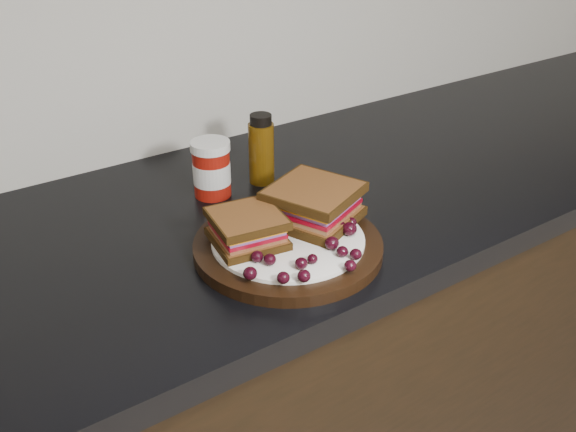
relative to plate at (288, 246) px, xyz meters
name	(u,v)px	position (x,y,z in m)	size (l,w,h in m)	color
base_cabinets	(287,400)	(0.09, 0.14, -0.48)	(3.96, 0.58, 0.86)	black
countertop	(286,210)	(0.09, 0.14, -0.03)	(3.98, 0.60, 0.04)	black
plate	(288,246)	(0.00, 0.00, 0.00)	(0.28, 0.28, 0.02)	black
sandwich_left	(247,228)	(-0.06, 0.02, 0.04)	(0.10, 0.10, 0.05)	brown
sandwich_right	(314,204)	(0.06, 0.02, 0.04)	(0.12, 0.12, 0.06)	brown
grape_0	(250,273)	(-0.10, -0.06, 0.02)	(0.02, 0.02, 0.02)	black
grape_1	(270,260)	(-0.06, -0.05, 0.02)	(0.02, 0.02, 0.02)	black
grape_2	(283,278)	(-0.07, -0.09, 0.02)	(0.02, 0.02, 0.02)	black
grape_3	(304,276)	(-0.05, -0.10, 0.02)	(0.02, 0.02, 0.02)	black
grape_4	(301,263)	(-0.03, -0.08, 0.02)	(0.02, 0.02, 0.02)	black
grape_5	(312,259)	(-0.01, -0.08, 0.02)	(0.01, 0.01, 0.01)	black
grape_6	(350,266)	(0.02, -0.12, 0.02)	(0.02, 0.02, 0.02)	black
grape_7	(356,254)	(0.04, -0.10, 0.02)	(0.02, 0.02, 0.02)	black
grape_8	(342,252)	(0.03, -0.08, 0.02)	(0.02, 0.02, 0.02)	black
grape_9	(332,243)	(0.03, -0.06, 0.02)	(0.02, 0.02, 0.02)	black
grape_10	(349,229)	(0.08, -0.05, 0.03)	(0.02, 0.02, 0.02)	black
grape_11	(341,227)	(0.07, -0.03, 0.02)	(0.02, 0.02, 0.02)	black
grape_12	(351,222)	(0.10, -0.03, 0.02)	(0.02, 0.02, 0.02)	black
grape_13	(333,215)	(0.09, 0.00, 0.02)	(0.02, 0.02, 0.02)	black
grape_14	(313,211)	(0.07, 0.03, 0.02)	(0.02, 0.02, 0.01)	black
grape_15	(312,216)	(0.06, 0.02, 0.02)	(0.02, 0.02, 0.02)	black
grape_16	(241,223)	(-0.04, 0.06, 0.02)	(0.02, 0.02, 0.01)	black
grape_17	(248,228)	(-0.04, 0.04, 0.02)	(0.02, 0.02, 0.02)	black
grape_18	(225,239)	(-0.09, 0.03, 0.02)	(0.02, 0.02, 0.02)	black
grape_19	(233,241)	(-0.08, 0.02, 0.02)	(0.02, 0.02, 0.02)	black
grape_20	(253,249)	(-0.07, -0.01, 0.02)	(0.02, 0.02, 0.01)	black
grape_21	(257,257)	(-0.07, -0.03, 0.02)	(0.02, 0.02, 0.02)	black
grape_22	(249,231)	(-0.05, 0.04, 0.02)	(0.02, 0.02, 0.02)	black
grape_23	(224,241)	(-0.09, 0.03, 0.02)	(0.02, 0.02, 0.02)	black
grape_24	(248,244)	(-0.07, 0.01, 0.02)	(0.02, 0.02, 0.02)	black
condiment_jar	(212,169)	(0.00, 0.23, 0.04)	(0.07, 0.07, 0.10)	maroon
oil_bottle	(261,149)	(0.09, 0.22, 0.05)	(0.05, 0.05, 0.13)	#4A2E07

